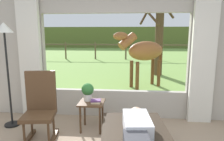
% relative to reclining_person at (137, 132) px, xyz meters
% --- Properties ---
extents(back_wall_with_window, '(5.20, 0.12, 2.55)m').
position_rel_reclining_person_xyz_m(back_wall_with_window, '(-0.43, 1.77, 0.73)').
color(back_wall_with_window, '#ADA599').
rests_on(back_wall_with_window, ground_plane).
extents(curtain_panel_left, '(0.44, 0.10, 2.40)m').
position_rel_reclining_person_xyz_m(curtain_panel_left, '(-2.12, 1.63, 0.68)').
color(curtain_panel_left, silver).
rests_on(curtain_panel_left, ground_plane).
extents(curtain_panel_right, '(0.44, 0.10, 2.40)m').
position_rel_reclining_person_xyz_m(curtain_panel_right, '(1.26, 1.63, 0.68)').
color(curtain_panel_right, silver).
rests_on(curtain_panel_right, ground_plane).
extents(outdoor_pasture_lawn, '(36.00, 21.68, 0.02)m').
position_rel_reclining_person_xyz_m(outdoor_pasture_lawn, '(-0.43, 12.67, -0.51)').
color(outdoor_pasture_lawn, '#759E47').
rests_on(outdoor_pasture_lawn, ground_plane).
extents(distant_hill_ridge, '(36.00, 2.00, 2.40)m').
position_rel_reclining_person_xyz_m(distant_hill_ridge, '(-0.43, 22.51, 0.68)').
color(distant_hill_ridge, '#5A672F').
rests_on(distant_hill_ridge, ground_plane).
extents(reclining_person, '(0.40, 1.44, 0.22)m').
position_rel_reclining_person_xyz_m(reclining_person, '(0.00, 0.00, 0.00)').
color(reclining_person, silver).
rests_on(reclining_person, recliner_sofa).
extents(rocking_chair, '(0.56, 0.74, 1.12)m').
position_rel_reclining_person_xyz_m(rocking_chair, '(-1.53, 0.68, 0.02)').
color(rocking_chair, '#4C331E').
rests_on(rocking_chair, ground_plane).
extents(side_table, '(0.44, 0.44, 0.52)m').
position_rel_reclining_person_xyz_m(side_table, '(-0.77, 1.09, -0.10)').
color(side_table, '#4C331E').
rests_on(side_table, ground_plane).
extents(potted_plant, '(0.22, 0.22, 0.32)m').
position_rel_reclining_person_xyz_m(potted_plant, '(-0.85, 1.15, 0.18)').
color(potted_plant, silver).
rests_on(potted_plant, side_table).
extents(book_stack, '(0.19, 0.16, 0.06)m').
position_rel_reclining_person_xyz_m(book_stack, '(-0.69, 1.03, 0.03)').
color(book_stack, beige).
rests_on(book_stack, side_table).
extents(floor_lamp_left, '(0.32, 0.32, 1.91)m').
position_rel_reclining_person_xyz_m(floor_lamp_left, '(-2.31, 1.12, 1.02)').
color(floor_lamp_left, black).
rests_on(floor_lamp_left, ground_plane).
extents(horse, '(1.70, 1.30, 1.73)m').
position_rel_reclining_person_xyz_m(horse, '(0.30, 4.13, 0.63)').
color(horse, brown).
rests_on(horse, outdoor_pasture_lawn).
extents(pasture_tree, '(1.45, 1.51, 3.44)m').
position_rel_reclining_person_xyz_m(pasture_tree, '(1.00, 6.13, 1.12)').
color(pasture_tree, '#4C3823').
rests_on(pasture_tree, outdoor_pasture_lawn).
extents(pasture_fence_line, '(16.10, 0.10, 1.10)m').
position_rel_reclining_person_xyz_m(pasture_fence_line, '(-0.43, 11.09, 0.22)').
color(pasture_fence_line, brown).
rests_on(pasture_fence_line, outdoor_pasture_lawn).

